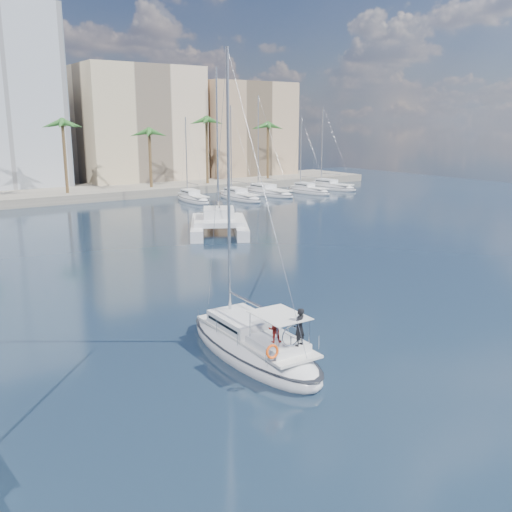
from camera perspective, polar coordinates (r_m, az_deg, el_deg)
ground at (r=32.10m, az=2.38°, el=-6.88°), size 160.00×160.00×0.00m
quay at (r=87.57m, az=-22.48°, el=5.47°), size 120.00×14.00×1.20m
building_beige at (r=102.25m, az=-11.76°, el=12.48°), size 20.00×14.00×20.00m
building_tan_right at (r=109.97m, az=-1.46°, el=12.27°), size 18.00×12.00×18.00m
palm_centre at (r=83.03m, az=-22.47°, el=11.82°), size 3.60×3.60×12.30m
palm_right at (r=96.37m, az=-1.88°, el=12.87°), size 3.60×3.60×12.30m
main_sloop at (r=27.91m, az=-0.34°, el=-8.97°), size 3.58×10.31×15.17m
catamaran at (r=58.23m, az=-3.73°, el=3.47°), size 10.32×12.38×16.29m
seagull at (r=31.18m, az=-0.95°, el=-6.29°), size 1.02×0.44×0.19m
moored_yacht_a at (r=81.39m, az=-6.32°, el=5.45°), size 3.37×9.52×11.90m
moored_yacht_b at (r=82.96m, az=-1.69°, el=5.67°), size 3.32×10.83×13.72m
moored_yacht_c at (r=88.24m, az=1.16°, el=6.14°), size 3.98×12.33×15.54m
moored_yacht_d at (r=90.63m, az=5.26°, el=6.27°), size 3.52×9.55×11.90m
moored_yacht_e at (r=96.36m, az=7.49°, el=6.64°), size 4.61×11.11×13.72m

